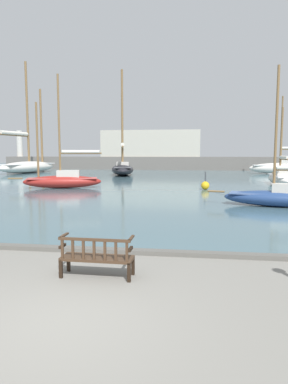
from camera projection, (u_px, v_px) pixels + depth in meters
ground_plane at (59, 320)px, 5.64m from camera, size 160.00×160.00×0.00m
harbor_water at (176, 172)px, 48.95m from camera, size 100.00×80.00×0.08m
quay_edge_kerb at (112, 251)px, 9.43m from camera, size 40.00×0.30×0.12m
park_bench at (97, 256)px, 7.55m from camera, size 1.61×0.56×0.92m
sailboat_nearest_port at (28, 164)px, 46.42m from camera, size 5.23×10.85×14.73m
sailboat_mid_starboard at (277, 196)px, 17.07m from camera, size 5.97×2.50×6.88m
sailboat_outer_port at (63, 179)px, 26.18m from camera, size 6.93×3.01×8.50m
sailboat_mid_port at (280, 177)px, 28.97m from camera, size 2.00×6.71×6.47m
sailboat_centre_channel at (123, 167)px, 42.11m from camera, size 4.37×9.20×12.67m
sailboat_far_port at (282, 167)px, 44.17m from camera, size 8.11×2.00×9.85m
channel_buoy at (205, 185)px, 25.05m from camera, size 0.60×0.60×1.30m
far_breakwater at (167, 157)px, 54.88m from camera, size 57.41×2.40×6.54m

